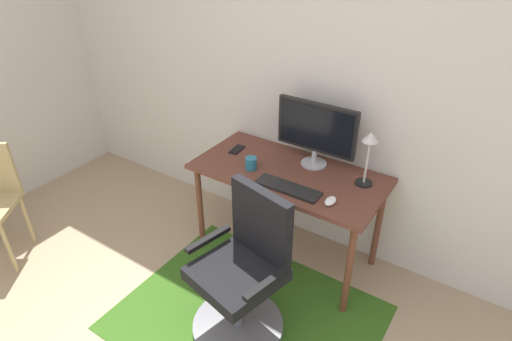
# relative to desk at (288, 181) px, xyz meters

# --- Properties ---
(wall_back) EXTENTS (6.00, 0.10, 2.60)m
(wall_back) POSITION_rel_desk_xyz_m (0.12, 0.39, 0.65)
(wall_back) COLOR silver
(wall_back) RESTS_ON ground
(area_rug) EXTENTS (1.57, 1.25, 0.01)m
(area_rug) POSITION_rel_desk_xyz_m (0.10, -0.66, -0.65)
(area_rug) COLOR #325D1A
(area_rug) RESTS_ON ground
(desk) EXTENTS (1.30, 0.65, 0.73)m
(desk) POSITION_rel_desk_xyz_m (0.00, 0.00, 0.00)
(desk) COLOR brown
(desk) RESTS_ON ground
(monitor) EXTENTS (0.57, 0.18, 0.45)m
(monitor) POSITION_rel_desk_xyz_m (0.10, 0.18, 0.35)
(monitor) COLOR #B2B2B7
(monitor) RESTS_ON desk
(keyboard) EXTENTS (0.43, 0.13, 0.02)m
(keyboard) POSITION_rel_desk_xyz_m (0.10, -0.19, 0.09)
(keyboard) COLOR black
(keyboard) RESTS_ON desk
(computer_mouse) EXTENTS (0.06, 0.10, 0.03)m
(computer_mouse) POSITION_rel_desk_xyz_m (0.39, -0.19, 0.10)
(computer_mouse) COLOR white
(computer_mouse) RESTS_ON desk
(coffee_cup) EXTENTS (0.08, 0.08, 0.09)m
(coffee_cup) POSITION_rel_desk_xyz_m (-0.23, -0.11, 0.12)
(coffee_cup) COLOR #236884
(coffee_cup) RESTS_ON desk
(cell_phone) EXTENTS (0.08, 0.15, 0.01)m
(cell_phone) POSITION_rel_desk_xyz_m (-0.47, 0.06, 0.09)
(cell_phone) COLOR black
(cell_phone) RESTS_ON desk
(desk_lamp) EXTENTS (0.11, 0.11, 0.37)m
(desk_lamp) POSITION_rel_desk_xyz_m (0.48, 0.13, 0.34)
(desk_lamp) COLOR black
(desk_lamp) RESTS_ON desk
(office_chair) EXTENTS (0.59, 0.56, 0.95)m
(office_chair) POSITION_rel_desk_xyz_m (0.11, -0.71, -0.28)
(office_chair) COLOR slate
(office_chair) RESTS_ON ground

